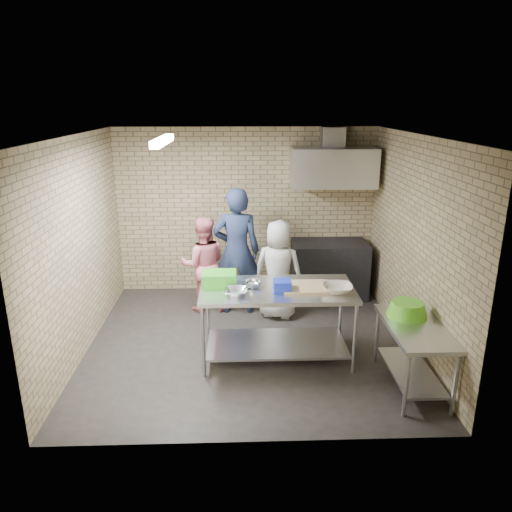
{
  "coord_description": "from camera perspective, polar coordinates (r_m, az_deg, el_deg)",
  "views": [
    {
      "loc": [
        -0.12,
        -5.89,
        3.1
      ],
      "look_at": [
        0.1,
        0.2,
        1.15
      ],
      "focal_mm": 34.38,
      "sensor_mm": 36.0,
      "label": 1
    }
  ],
  "objects": [
    {
      "name": "man_navy",
      "position": [
        7.25,
        -2.27,
        0.54
      ],
      "size": [
        0.7,
        0.46,
        1.91
      ],
      "primitive_type": "imported",
      "rotation": [
        0.0,
        0.0,
        3.13
      ],
      "color": "#161E37",
      "rests_on": "floor"
    },
    {
      "name": "stove",
      "position": [
        8.12,
        8.48,
        -1.5
      ],
      "size": [
        1.2,
        0.7,
        0.9
      ],
      "primitive_type": "cube",
      "color": "black",
      "rests_on": "floor"
    },
    {
      "name": "floor",
      "position": [
        6.65,
        -0.81,
        -10.02
      ],
      "size": [
        4.2,
        4.2,
        0.0
      ],
      "primitive_type": "plane",
      "color": "black",
      "rests_on": "ground"
    },
    {
      "name": "left_wall",
      "position": [
        6.45,
        -19.85,
        0.94
      ],
      "size": [
        0.06,
        4.0,
        2.7
      ],
      "primitive_type": "cube",
      "color": "tan",
      "rests_on": "ground"
    },
    {
      "name": "mixing_bowl_b",
      "position": [
        5.95,
        -0.44,
        -3.29
      ],
      "size": [
        0.24,
        0.24,
        0.07
      ],
      "primitive_type": "imported",
      "rotation": [
        0.0,
        0.0,
        -0.07
      ],
      "color": "silver",
      "rests_on": "prep_table"
    },
    {
      "name": "front_wall",
      "position": [
        4.26,
        -0.29,
        -6.46
      ],
      "size": [
        4.2,
        0.06,
        2.7
      ],
      "primitive_type": "cube",
      "color": "tan",
      "rests_on": "ground"
    },
    {
      "name": "ceramic_bowl",
      "position": [
        5.87,
        9.44,
        -3.73
      ],
      "size": [
        0.38,
        0.38,
        0.09
      ],
      "primitive_type": "imported",
      "rotation": [
        0.0,
        0.0,
        -0.07
      ],
      "color": "#C0B09A",
      "rests_on": "prep_table"
    },
    {
      "name": "fluorescent_fixture",
      "position": [
        5.97,
        -10.82,
        13.03
      ],
      "size": [
        0.1,
        1.25,
        0.08
      ],
      "primitive_type": "cube",
      "color": "white",
      "rests_on": "ceiling"
    },
    {
      "name": "green_basin",
      "position": [
        5.84,
        17.19,
        -5.91
      ],
      "size": [
        0.46,
        0.46,
        0.17
      ],
      "primitive_type": null,
      "color": "#59C626",
      "rests_on": "side_counter"
    },
    {
      "name": "range_hood",
      "position": [
        7.79,
        8.97,
        10.16
      ],
      "size": [
        1.3,
        0.6,
        0.6
      ],
      "primitive_type": "cube",
      "color": "silver",
      "rests_on": "back_wall"
    },
    {
      "name": "hood_duct",
      "position": [
        7.9,
        8.92,
        13.54
      ],
      "size": [
        0.35,
        0.3,
        0.3
      ],
      "primitive_type": "cube",
      "color": "#A5A8AD",
      "rests_on": "back_wall"
    },
    {
      "name": "bottle_green",
      "position": [
        8.08,
        11.87,
        9.66
      ],
      "size": [
        0.06,
        0.06,
        0.15
      ],
      "primitive_type": "cylinder",
      "color": "green",
      "rests_on": "wall_shelf"
    },
    {
      "name": "ceiling",
      "position": [
        5.9,
        -0.93,
        13.86
      ],
      "size": [
        4.2,
        4.2,
        0.0
      ],
      "primitive_type": "plane",
      "rotation": [
        3.14,
        0.0,
        0.0
      ],
      "color": "black",
      "rests_on": "ground"
    },
    {
      "name": "back_wall",
      "position": [
        8.08,
        -1.17,
        5.23
      ],
      "size": [
        4.2,
        0.06,
        2.7
      ],
      "primitive_type": "cube",
      "color": "tan",
      "rests_on": "ground"
    },
    {
      "name": "prep_table",
      "position": [
        6.11,
        2.42,
        -7.79
      ],
      "size": [
        1.86,
        0.93,
        0.93
      ],
      "primitive_type": "cube",
      "color": "silver",
      "rests_on": "floor"
    },
    {
      "name": "green_crate",
      "position": [
        6.0,
        -4.29,
        -2.66
      ],
      "size": [
        0.41,
        0.31,
        0.17
      ],
      "primitive_type": "cube",
      "color": "green",
      "rests_on": "prep_table"
    },
    {
      "name": "woman_white",
      "position": [
        7.15,
        2.59,
        -1.58
      ],
      "size": [
        0.83,
        0.66,
        1.47
      ],
      "primitive_type": "imported",
      "rotation": [
        0.0,
        0.0,
        2.84
      ],
      "color": "silver",
      "rests_on": "floor"
    },
    {
      "name": "mixing_bowl_a",
      "position": [
        5.71,
        -2.38,
        -4.2
      ],
      "size": [
        0.31,
        0.31,
        0.07
      ],
      "primitive_type": "imported",
      "rotation": [
        0.0,
        0.0,
        -0.07
      ],
      "color": "silver",
      "rests_on": "prep_table"
    },
    {
      "name": "right_wall",
      "position": [
        6.53,
        17.89,
        1.33
      ],
      "size": [
        0.06,
        4.0,
        2.7
      ],
      "primitive_type": "cube",
      "color": "tan",
      "rests_on": "ground"
    },
    {
      "name": "cutting_board",
      "position": [
        5.94,
        5.87,
        -3.6
      ],
      "size": [
        0.57,
        0.43,
        0.03
      ],
      "primitive_type": "cube",
      "color": "tan",
      "rests_on": "prep_table"
    },
    {
      "name": "side_counter",
      "position": [
        5.83,
        17.75,
        -11.02
      ],
      "size": [
        0.6,
        1.2,
        0.75
      ],
      "primitive_type": "cube",
      "color": "silver",
      "rests_on": "floor"
    },
    {
      "name": "wall_shelf",
      "position": [
        8.06,
        10.77,
        9.02
      ],
      "size": [
        0.8,
        0.2,
        0.04
      ],
      "primitive_type": "cube",
      "color": "#3F2B19",
      "rests_on": "back_wall"
    },
    {
      "name": "bottle_red",
      "position": [
        8.0,
        9.05,
        9.84
      ],
      "size": [
        0.07,
        0.07,
        0.18
      ],
      "primitive_type": "cylinder",
      "color": "#B22619",
      "rests_on": "wall_shelf"
    },
    {
      "name": "woman_pink",
      "position": [
        7.42,
        -6.15,
        -0.98
      ],
      "size": [
        0.77,
        0.63,
        1.46
      ],
      "primitive_type": "imported",
      "rotation": [
        0.0,
        0.0,
        3.26
      ],
      "color": "#E37883",
      "rests_on": "floor"
    },
    {
      "name": "blue_tub",
      "position": [
        5.81,
        3.06,
        -3.47
      ],
      "size": [
        0.21,
        0.21,
        0.13
      ],
      "primitive_type": "cube",
      "color": "#172EB3",
      "rests_on": "prep_table"
    }
  ]
}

